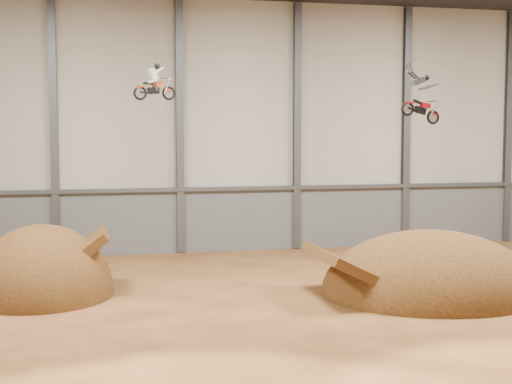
% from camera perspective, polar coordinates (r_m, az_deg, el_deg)
% --- Properties ---
extents(floor, '(40.00, 40.00, 0.00)m').
position_cam_1_polar(floor, '(26.42, 5.01, -9.95)').
color(floor, '#553116').
rests_on(floor, ground).
extents(back_wall, '(40.00, 0.10, 14.00)m').
position_cam_1_polar(back_wall, '(40.10, -1.39, 5.24)').
color(back_wall, '#B6B0A1').
rests_on(back_wall, ground).
extents(lower_band_back, '(39.80, 0.18, 3.50)m').
position_cam_1_polar(lower_band_back, '(40.31, -1.35, -2.24)').
color(lower_band_back, slate).
rests_on(lower_band_back, ground).
extents(steel_rail, '(39.80, 0.35, 0.20)m').
position_cam_1_polar(steel_rail, '(39.98, -1.31, 0.29)').
color(steel_rail, '#47494F').
rests_on(steel_rail, lower_band_back).
extents(steel_column_1, '(0.40, 0.36, 13.90)m').
position_cam_1_polar(steel_column_1, '(39.22, -15.88, 5.06)').
color(steel_column_1, '#47494F').
rests_on(steel_column_1, ground).
extents(steel_column_2, '(0.40, 0.36, 13.90)m').
position_cam_1_polar(steel_column_2, '(39.40, -6.12, 5.22)').
color(steel_column_2, '#47494F').
rests_on(steel_column_2, ground).
extents(steel_column_3, '(0.40, 0.36, 13.90)m').
position_cam_1_polar(steel_column_3, '(40.68, 3.30, 5.23)').
color(steel_column_3, '#47494F').
rests_on(steel_column_3, ground).
extents(steel_column_4, '(0.40, 0.36, 13.90)m').
position_cam_1_polar(steel_column_4, '(42.97, 11.92, 5.11)').
color(steel_column_4, '#47494F').
rests_on(steel_column_4, ground).
extents(steel_column_5, '(0.40, 0.36, 13.90)m').
position_cam_1_polar(steel_column_5, '(46.12, 19.51, 4.91)').
color(steel_column_5, '#47494F').
rests_on(steel_column_5, ground).
extents(takeoff_ramp, '(5.87, 6.77, 5.87)m').
position_cam_1_polar(takeoff_ramp, '(31.02, -16.73, -7.90)').
color(takeoff_ramp, '#39210E').
rests_on(takeoff_ramp, ground).
extents(landing_ramp, '(9.19, 8.13, 5.30)m').
position_cam_1_polar(landing_ramp, '(30.87, 13.76, -7.90)').
color(landing_ramp, '#39210E').
rests_on(landing_ramp, ground).
extents(fmx_rider_a, '(2.00, 1.19, 1.71)m').
position_cam_1_polar(fmx_rider_a, '(30.66, -8.12, 8.85)').
color(fmx_rider_a, red).
extents(fmx_rider_b, '(2.97, 1.03, 2.67)m').
position_cam_1_polar(fmx_rider_b, '(30.16, 12.92, 7.63)').
color(fmx_rider_b, '#A9070F').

